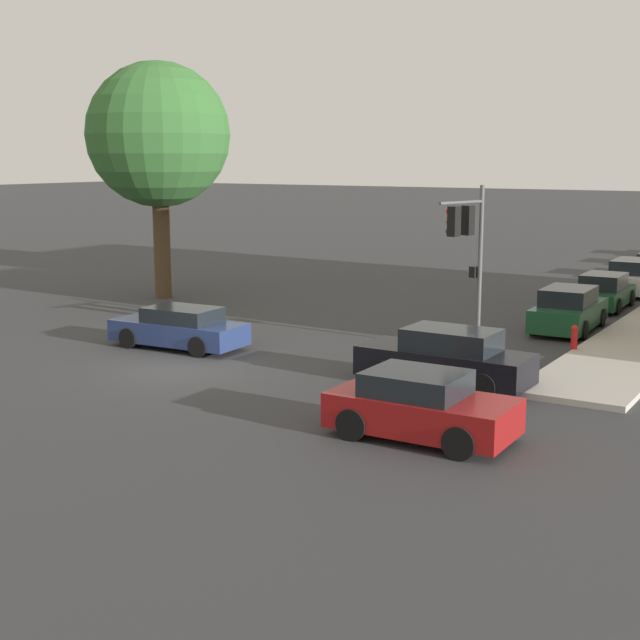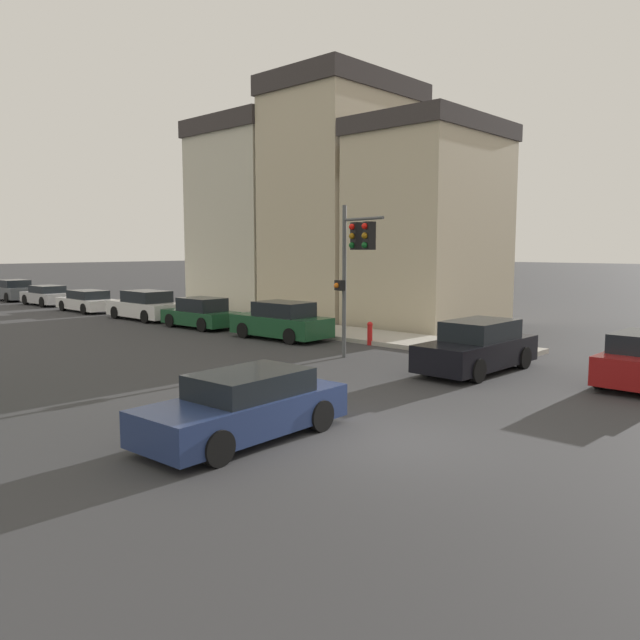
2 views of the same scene
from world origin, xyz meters
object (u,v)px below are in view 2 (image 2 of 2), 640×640
Objects in this scene: parked_car_4 at (47,296)px; fire_hydrant at (370,333)px; parked_car_0 at (281,322)px; parked_car_3 at (87,301)px; traffic_signal at (355,253)px; parked_car_1 at (201,314)px; parked_car_5 at (14,291)px; crossing_car_1 at (478,348)px; crossing_car_2 at (245,407)px; parked_car_2 at (145,306)px.

fire_hydrant is (1.28, -26.24, -0.14)m from parked_car_4.
parked_car_0 is 0.95× the size of parked_car_3.
parked_car_1 is (1.57, 10.79, -2.93)m from traffic_signal.
parked_car_3 is 1.12× the size of parked_car_5.
crossing_car_1 is 9.25m from crossing_car_2.
traffic_signal is 1.16× the size of crossing_car_2.
parked_car_3 is at bearing -179.39° from parked_car_5.
parked_car_2 is at bearing -91.21° from crossing_car_1.
parked_car_1 is at bearing -91.38° from crossing_car_1.
parked_car_0 is at bearing 179.93° from parked_car_4.
parked_car_4 is at bearing -178.06° from parked_car_5.
parked_car_2 is 14.16m from fire_hydrant.
crossing_car_2 is at bearing 166.42° from parked_car_5.
crossing_car_1 reaches higher than fire_hydrant.
parked_car_3 is at bearing 178.25° from parked_car_4.
parked_car_4 is at bearing -0.28° from parked_car_3.
crossing_car_2 is at bearing 162.79° from parked_car_4.
parked_car_5 reaches higher than crossing_car_2.
fire_hydrant is at bearing -172.29° from parked_car_1.
crossing_car_1 is 1.04× the size of parked_car_0.
parked_car_0 reaches higher than crossing_car_2.
parked_car_4 is at bearing -90.65° from crossing_car_1.
traffic_signal is 5.66× the size of fire_hydrant.
parked_car_4 is 26.28m from fire_hydrant.
traffic_signal is 1.29× the size of parked_car_1.
parked_car_5 is (-0.07, 17.49, -0.01)m from parked_car_2.
parked_car_1 is at bearing -178.38° from parked_car_3.
crossing_car_2 is 17.69m from parked_car_1.
traffic_signal is 16.14m from parked_car_2.
fire_hydrant is (1.39, -9.09, -0.18)m from parked_car_1.
parked_car_1 is 9.20m from fire_hydrant.
parked_car_1 is (-0.14, 5.41, -0.06)m from parked_car_0.
parked_car_2 is at bearing 179.77° from parked_car_4.
parked_car_3 reaches higher than fire_hydrant.
parked_car_3 is at bearing -113.15° from crossing_car_2.
traffic_signal is 1.24× the size of parked_car_5.
parked_car_1 is at bearing 178.69° from parked_car_2.
crossing_car_1 is 1.11× the size of parked_car_5.
parked_car_5 is at bearing -78.75° from traffic_signal.
traffic_signal is 22.23m from parked_car_3.
parked_car_4 is (0.56, 31.92, -0.11)m from crossing_car_1.
parked_car_2 reaches higher than fire_hydrant.
crossing_car_2 is at bearing 0.48° from crossing_car_1.
fire_hydrant is (2.97, 1.69, -3.12)m from traffic_signal.
parked_car_2 is at bearing -177.29° from parked_car_3.
parked_car_2 is 1.14× the size of parked_car_5.
parked_car_0 is 4.85× the size of fire_hydrant.
parked_car_5 is (0.03, 22.49, 0.04)m from parked_car_1.
traffic_signal reaches higher than parked_car_5.
parked_car_4 is at bearing -0.36° from parked_car_2.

